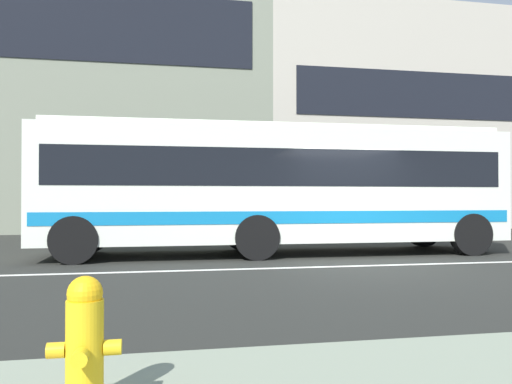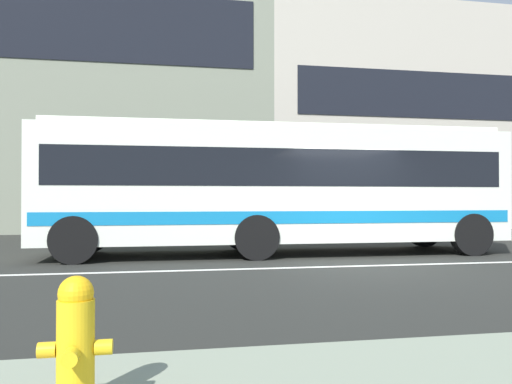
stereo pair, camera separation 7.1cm
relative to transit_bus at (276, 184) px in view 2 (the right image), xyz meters
The scene contains 6 objects.
ground_plane 3.31m from the transit_bus, 61.11° to the right, with size 160.00×160.00×0.00m, color #272824.
lane_centre_line 3.31m from the transit_bus, 61.11° to the right, with size 60.00×0.16×0.01m, color silver.
apartment_block_left 16.63m from the transit_bus, 125.77° to the left, with size 22.04×9.50×13.80m.
apartment_block_right 19.35m from the transit_bus, 42.25° to the left, with size 24.64×9.50×10.13m.
transit_bus is the anchor object (origin of this frame).
fire_hydrant 9.66m from the transit_bus, 109.76° to the right, with size 0.41×0.36×0.76m.
Camera 2 is at (-4.12, -9.60, 1.36)m, focal length 35.45 mm.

